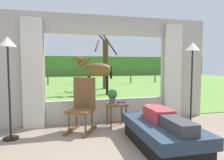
% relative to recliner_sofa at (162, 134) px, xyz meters
% --- Properties ---
extents(back_wall_with_window, '(5.20, 0.12, 2.55)m').
position_rel_recliner_sofa_xyz_m(back_wall_with_window, '(-0.54, 1.79, 1.03)').
color(back_wall_with_window, '#ADA599').
rests_on(back_wall_with_window, ground_plane).
extents(curtain_panel_left, '(0.44, 0.10, 2.40)m').
position_rel_recliner_sofa_xyz_m(curtain_panel_left, '(-2.23, 1.65, 0.98)').
color(curtain_panel_left, beige).
rests_on(curtain_panel_left, ground_plane).
extents(curtain_panel_right, '(0.44, 0.10, 2.40)m').
position_rel_recliner_sofa_xyz_m(curtain_panel_right, '(1.15, 1.65, 0.98)').
color(curtain_panel_right, beige).
rests_on(curtain_panel_right, ground_plane).
extents(outdoor_pasture_lawn, '(36.00, 21.68, 0.02)m').
position_rel_recliner_sofa_xyz_m(outdoor_pasture_lawn, '(-0.54, 12.69, -0.21)').
color(outdoor_pasture_lawn, olive).
rests_on(outdoor_pasture_lawn, ground_plane).
extents(distant_hill_ridge, '(36.00, 2.00, 2.40)m').
position_rel_recliner_sofa_xyz_m(distant_hill_ridge, '(-0.54, 22.53, 0.98)').
color(distant_hill_ridge, '#487D33').
rests_on(distant_hill_ridge, ground_plane).
extents(recliner_sofa, '(0.91, 1.71, 0.42)m').
position_rel_recliner_sofa_xyz_m(recliner_sofa, '(0.00, 0.00, 0.00)').
color(recliner_sofa, black).
rests_on(recliner_sofa, ground_plane).
extents(reclining_person, '(0.34, 1.43, 0.22)m').
position_rel_recliner_sofa_xyz_m(reclining_person, '(0.00, -0.05, 0.30)').
color(reclining_person, '#B23338').
rests_on(reclining_person, recliner_sofa).
extents(rocking_chair, '(0.73, 0.82, 1.12)m').
position_rel_recliner_sofa_xyz_m(rocking_chair, '(-1.21, 1.21, 0.33)').
color(rocking_chair, brown).
rests_on(rocking_chair, ground_plane).
extents(side_table, '(0.44, 0.44, 0.52)m').
position_rel_recliner_sofa_xyz_m(side_table, '(-0.45, 1.29, 0.21)').
color(side_table, brown).
rests_on(side_table, ground_plane).
extents(potted_plant, '(0.22, 0.22, 0.32)m').
position_rel_recliner_sofa_xyz_m(potted_plant, '(-0.53, 1.35, 0.48)').
color(potted_plant, '#4C5156').
rests_on(potted_plant, side_table).
extents(book_stack, '(0.20, 0.17, 0.06)m').
position_rel_recliner_sofa_xyz_m(book_stack, '(-0.36, 1.23, 0.33)').
color(book_stack, beige).
rests_on(book_stack, side_table).
extents(floor_lamp_left, '(0.32, 0.32, 1.89)m').
position_rel_recliner_sofa_xyz_m(floor_lamp_left, '(-2.56, 1.02, 1.31)').
color(floor_lamp_left, black).
rests_on(floor_lamp_left, ground_plane).
extents(floor_lamp_right, '(0.32, 0.32, 1.87)m').
position_rel_recliner_sofa_xyz_m(floor_lamp_right, '(1.17, 0.88, 1.29)').
color(floor_lamp_right, black).
rests_on(floor_lamp_right, ground_plane).
extents(horse, '(1.82, 0.85, 1.73)m').
position_rel_recliner_sofa_xyz_m(horse, '(-0.07, 6.22, 0.94)').
color(horse, brown).
rests_on(horse, outdoor_pasture_lawn).
extents(pasture_tree, '(1.30, 1.42, 3.23)m').
position_rel_recliner_sofa_xyz_m(pasture_tree, '(0.80, 8.30, 1.31)').
color(pasture_tree, '#4C3823').
rests_on(pasture_tree, outdoor_pasture_lawn).
extents(pasture_fence_line, '(16.10, 0.10, 1.10)m').
position_rel_recliner_sofa_xyz_m(pasture_fence_line, '(-0.54, 11.52, 0.53)').
color(pasture_fence_line, brown).
rests_on(pasture_fence_line, outdoor_pasture_lawn).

